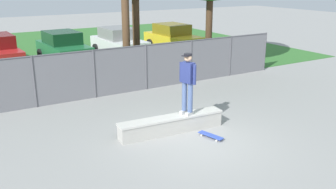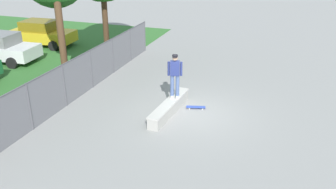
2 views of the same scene
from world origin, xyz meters
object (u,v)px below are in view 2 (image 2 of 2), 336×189
at_px(concrete_ledge, 169,107).
at_px(car_white, 0,48).
at_px(car_yellow, 42,33).
at_px(skateboarder, 175,74).
at_px(skateboard, 196,107).

xyz_separation_m(concrete_ledge, car_white, (3.20, 11.30, 0.59)).
height_order(concrete_ledge, car_yellow, car_yellow).
height_order(concrete_ledge, skateboarder, skateboarder).
relative_size(skateboard, car_yellow, 0.19).
xyz_separation_m(skateboarder, car_yellow, (6.35, 11.29, -0.69)).
height_order(car_white, car_yellow, same).
bearing_deg(skateboard, car_yellow, 63.38).
xyz_separation_m(skateboard, car_yellow, (6.09, 12.15, 0.77)).
bearing_deg(car_yellow, concrete_ledge, -121.38).
height_order(skateboarder, car_yellow, skateboarder).
xyz_separation_m(skateboard, car_white, (2.44, 12.22, 0.77)).
bearing_deg(concrete_ledge, skateboard, -50.36).
xyz_separation_m(concrete_ledge, skateboarder, (0.50, -0.06, 1.28)).
distance_m(skateboarder, car_white, 11.71).
relative_size(concrete_ledge, skateboarder, 1.80).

